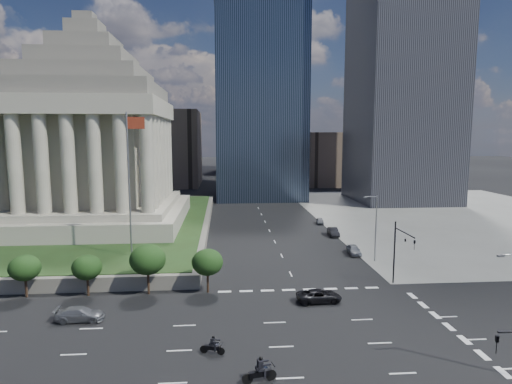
{
  "coord_description": "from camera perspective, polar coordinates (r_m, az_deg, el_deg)",
  "views": [
    {
      "loc": [
        -8.99,
        -35.65,
        18.62
      ],
      "look_at": [
        -5.21,
        13.78,
        12.13
      ],
      "focal_mm": 30.0,
      "sensor_mm": 36.0,
      "label": 1
    }
  ],
  "objects": [
    {
      "name": "building_filler_ne",
      "position": [
        170.86,
        9.55,
        4.46
      ],
      "size": [
        20.0,
        30.0,
        20.0
      ],
      "primitive_type": "cube",
      "color": "brown",
      "rests_on": "ground"
    },
    {
      "name": "traffic_signal_ne",
      "position": [
        55.46,
        18.72,
        -6.9
      ],
      "size": [
        0.3,
        5.74,
        8.0
      ],
      "color": "black",
      "rests_on": "ground"
    },
    {
      "name": "plaza_terrace",
      "position": [
        94.59,
        -26.72,
        -4.15
      ],
      "size": [
        66.0,
        70.0,
        1.8
      ],
      "primitive_type": "cube",
      "color": "#5E5C51",
      "rests_on": "ground"
    },
    {
      "name": "parked_sedan_far",
      "position": [
        92.58,
        8.53,
        -3.83
      ],
      "size": [
        2.05,
        3.89,
        1.26
      ],
      "primitive_type": "imported",
      "rotation": [
        0.0,
        0.0,
        -0.16
      ],
      "color": "#595C61",
      "rests_on": "ground"
    },
    {
      "name": "midrise_glass",
      "position": [
        131.6,
        0.45,
        12.41
      ],
      "size": [
        26.0,
        26.0,
        60.0
      ],
      "primitive_type": "cube",
      "color": "black",
      "rests_on": "ground"
    },
    {
      "name": "motorcycle_trail",
      "position": [
        39.16,
        -5.85,
        -19.6
      ],
      "size": [
        2.32,
        1.2,
        1.67
      ],
      "primitive_type": null,
      "rotation": [
        0.0,
        0.0,
        -0.28
      ],
      "color": "black",
      "rests_on": "ground"
    },
    {
      "name": "street_lamp_north",
      "position": [
        65.91,
        15.56,
        -4.16
      ],
      "size": [
        2.13,
        0.22,
        10.0
      ],
      "color": "slate",
      "rests_on": "ground"
    },
    {
      "name": "sidewalk_ne",
      "position": [
        111.89,
        25.18,
        -2.83
      ],
      "size": [
        68.0,
        90.0,
        0.03
      ],
      "primitive_type": "cube",
      "color": "slate",
      "rests_on": "ground"
    },
    {
      "name": "flagpole",
      "position": [
        61.26,
        -16.45,
        1.99
      ],
      "size": [
        2.52,
        0.24,
        20.0
      ],
      "color": "slate",
      "rests_on": "plaza_lawn"
    },
    {
      "name": "highrise_ne",
      "position": [
        134.69,
        19.29,
        20.52
      ],
      "size": [
        26.0,
        28.0,
        100.0
      ],
      "primitive_type": "cube",
      "color": "black",
      "rests_on": "ground"
    },
    {
      "name": "war_memorial",
      "position": [
        87.35,
        -21.26,
        8.78
      ],
      "size": [
        34.0,
        34.0,
        39.0
      ],
      "primitive_type": null,
      "color": "gray",
      "rests_on": "plaza_lawn"
    },
    {
      "name": "suv_grey",
      "position": [
        48.47,
        -22.41,
        -14.82
      ],
      "size": [
        4.86,
        2.02,
        1.4
      ],
      "primitive_type": "imported",
      "rotation": [
        0.0,
        0.0,
        1.58
      ],
      "color": "#5A5C62",
      "rests_on": "ground"
    },
    {
      "name": "plaza_lawn",
      "position": [
        94.41,
        -26.76,
        -3.59
      ],
      "size": [
        64.0,
        68.0,
        0.1
      ],
      "primitive_type": "cube",
      "color": "#213516",
      "rests_on": "plaza_terrace"
    },
    {
      "name": "parked_sedan_near",
      "position": [
        70.06,
        12.91,
        -7.52
      ],
      "size": [
        2.05,
        4.5,
        1.5
      ],
      "primitive_type": "imported",
      "rotation": [
        0.0,
        0.0,
        -0.06
      ],
      "color": "gray",
      "rests_on": "ground"
    },
    {
      "name": "parked_sedan_mid",
      "position": [
        81.99,
        10.26,
        -5.25
      ],
      "size": [
        1.84,
        4.68,
        1.52
      ],
      "primitive_type": "imported",
      "rotation": [
        0.0,
        0.0,
        -0.05
      ],
      "color": "black",
      "rests_on": "ground"
    },
    {
      "name": "ground",
      "position": [
        137.22,
        -0.57,
        -0.35
      ],
      "size": [
        500.0,
        500.0,
        0.0
      ],
      "primitive_type": "plane",
      "color": "black",
      "rests_on": "ground"
    },
    {
      "name": "pickup_truck",
      "position": [
        50.18,
        8.41,
        -13.54
      ],
      "size": [
        5.22,
        2.68,
        1.41
      ],
      "primitive_type": "imported",
      "rotation": [
        0.0,
        0.0,
        1.64
      ],
      "color": "black",
      "rests_on": "ground"
    },
    {
      "name": "motorcycle_lead",
      "position": [
        35.14,
        0.45,
        -22.58
      ],
      "size": [
        2.86,
        1.33,
        2.06
      ],
      "primitive_type": null,
      "rotation": [
        0.0,
        0.0,
        0.22
      ],
      "color": "black",
      "rests_on": "ground"
    },
    {
      "name": "building_filler_nw",
      "position": [
        167.04,
        -11.65,
        5.72
      ],
      "size": [
        24.0,
        30.0,
        28.0
      ],
      "primitive_type": "cube",
      "color": "brown",
      "rests_on": "ground"
    }
  ]
}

